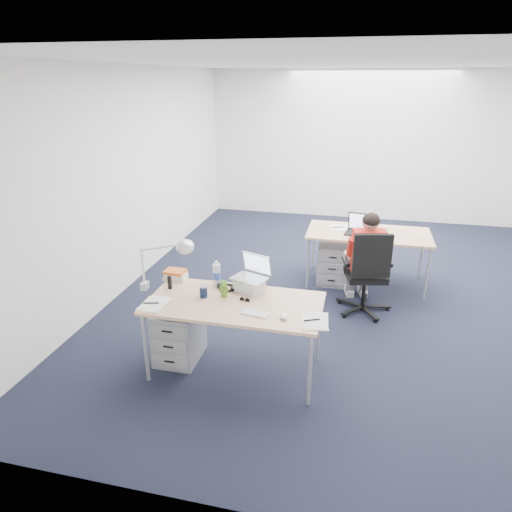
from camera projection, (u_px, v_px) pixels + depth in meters
The scene contains 24 objects.
floor at pixel (355, 292), 6.02m from camera, with size 7.00×7.00×0.00m, color black.
room at pixel (366, 162), 5.39m from camera, with size 6.02×7.02×2.80m.
desk_near at pixel (235, 306), 4.18m from camera, with size 1.60×0.80×0.73m.
desk_far at pixel (368, 236), 6.04m from camera, with size 1.60×0.80×0.73m.
office_chair at pixel (365, 289), 5.42m from camera, with size 0.79×0.79×1.05m.
seated_person at pixel (365, 259), 5.46m from camera, with size 0.45×0.70×1.22m.
drawer_pedestal_near at pixel (179, 334), 4.52m from camera, with size 0.40×0.50×0.55m, color #9B9EA0.
drawer_pedestal_far at pixel (333, 262), 6.25m from camera, with size 0.40×0.50×0.55m, color #9B9EA0.
silver_laptop at pixel (249, 274), 4.33m from camera, with size 0.32×0.25×0.34m, color silver, non-canonical shape.
wireless_keyboard at pixel (255, 313), 3.95m from camera, with size 0.25×0.10×0.01m, color white.
computer_mouse at pixel (284, 316), 3.88m from camera, with size 0.06×0.10×0.04m, color white.
headphones at pixel (227, 287), 4.42m from camera, with size 0.22×0.17×0.04m, color black, non-canonical shape.
can_koozie at pixel (203, 291), 4.24m from camera, with size 0.07×0.07×0.12m, color #142141.
water_bottle at pixel (217, 273), 4.48m from camera, with size 0.08×0.08×0.25m, color silver.
bear_figurine at pixel (224, 288), 4.25m from camera, with size 0.09×0.07×0.17m, color #3D7C21, non-canonical shape.
book_stack at pixel (175, 275), 4.62m from camera, with size 0.22×0.16×0.10m, color silver.
cordless_phone at pixel (170, 282), 4.41m from camera, with size 0.03×0.02×0.13m, color black.
papers_left at pixel (153, 304), 4.11m from camera, with size 0.21×0.30×0.01m, color #FFEA93.
papers_right at pixel (314, 321), 3.83m from camera, with size 0.21×0.30×0.01m, color #FFEA93.
sunglasses at pixel (245, 300), 4.18m from camera, with size 0.10×0.05×0.02m, color black, non-canonical shape.
desk_lamp at pixel (159, 264), 4.28m from camera, with size 0.50×0.18×0.57m, color silver, non-canonical shape.
dark_laptop at pixel (361, 224), 5.91m from camera, with size 0.38×0.36×0.27m, color black, non-canonical shape.
far_cup at pixel (385, 231), 5.93m from camera, with size 0.07×0.07×0.10m, color white.
far_papers at pixel (339, 228), 6.19m from camera, with size 0.21×0.30×0.01m, color white.
Camera 1 is at (-0.04, -5.58, 2.65)m, focal length 32.00 mm.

